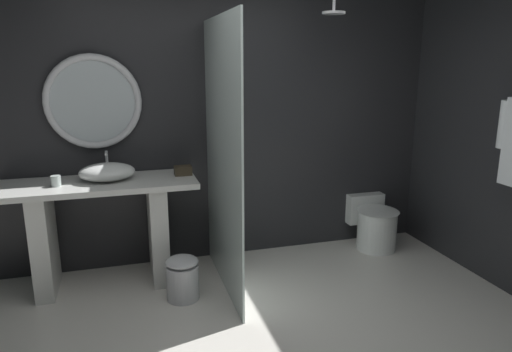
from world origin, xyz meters
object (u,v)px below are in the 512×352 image
at_px(tissue_box, 183,171).
at_px(toilet, 374,224).
at_px(tumbler_cup, 56,181).
at_px(round_wall_mirror, 93,102).
at_px(vessel_sink, 107,172).
at_px(waste_bin, 183,278).
at_px(rain_shower_head, 334,10).

height_order(tissue_box, toilet, tissue_box).
bearing_deg(tissue_box, tumbler_cup, -174.98).
distance_m(tissue_box, round_wall_mirror, 0.94).
distance_m(vessel_sink, toilet, 2.63).
relative_size(tumbler_cup, round_wall_mirror, 0.11).
relative_size(tissue_box, waste_bin, 0.41).
height_order(tissue_box, round_wall_mirror, round_wall_mirror).
bearing_deg(vessel_sink, tissue_box, 0.62).
bearing_deg(waste_bin, tumbler_cup, 155.82).
xyz_separation_m(tumbler_cup, rain_shower_head, (2.29, -0.05, 1.32)).
bearing_deg(rain_shower_head, toilet, 15.98).
distance_m(vessel_sink, tumbler_cup, 0.39).
height_order(round_wall_mirror, rain_shower_head, rain_shower_head).
relative_size(tissue_box, round_wall_mirror, 0.18).
bearing_deg(toilet, tumbler_cup, -177.59).
relative_size(vessel_sink, tissue_box, 3.06).
distance_m(tumbler_cup, waste_bin, 1.25).
bearing_deg(rain_shower_head, round_wall_mirror, 169.09).
bearing_deg(vessel_sink, toilet, 0.93).
height_order(vessel_sink, tumbler_cup, vessel_sink).
xyz_separation_m(vessel_sink, toilet, (2.53, 0.04, -0.72)).
xyz_separation_m(tumbler_cup, waste_bin, (0.90, -0.41, -0.76)).
bearing_deg(round_wall_mirror, vessel_sink, -73.45).
bearing_deg(tumbler_cup, waste_bin, -24.18).
distance_m(rain_shower_head, waste_bin, 2.53).
height_order(tumbler_cup, rain_shower_head, rain_shower_head).
distance_m(rain_shower_head, toilet, 2.12).
bearing_deg(waste_bin, toilet, 14.78).
relative_size(vessel_sink, waste_bin, 1.26).
relative_size(tumbler_cup, toilet, 0.14).
xyz_separation_m(round_wall_mirror, rain_shower_head, (1.98, -0.38, 0.74)).
height_order(vessel_sink, rain_shower_head, rain_shower_head).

